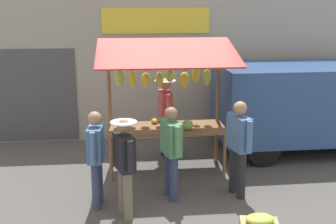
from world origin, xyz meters
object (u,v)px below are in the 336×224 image
Objects in this scene: shopper_with_shopping_bag at (171,147)px; shopper_in_striped_shirt at (239,142)px; shopper_with_ponytail at (96,153)px; parked_van at (313,100)px; vendor_with_sunhat at (165,111)px; market_stall at (166,91)px; shopper_in_grey_tee at (125,161)px.

shopper_with_shopping_bag is 0.96× the size of shopper_in_striped_shirt.
shopper_with_ponytail is 0.35× the size of parked_van.
shopper_in_striped_shirt is (-2.32, -0.16, 0.05)m from shopper_with_ponytail.
shopper_with_shopping_bag is at bearing 73.69° from shopper_in_striped_shirt.
shopper_with_ponytail is at bearing -36.51° from vendor_with_sunhat.
parked_van is (-3.26, -0.86, -0.45)m from market_stall.
market_stall is at bearing 24.82° from shopper_in_striped_shirt.
shopper_in_striped_shirt is (-1.08, 1.25, -0.63)m from market_stall.
vendor_with_sunhat is 1.03× the size of shopper_in_striped_shirt.
vendor_with_sunhat is (-0.05, -0.69, -0.58)m from market_stall.
parked_van is (-3.29, -2.11, 0.23)m from shopper_with_shopping_bag.
shopper_in_striped_shirt is (-1.03, 1.94, -0.05)m from vendor_with_sunhat.
shopper_with_shopping_bag is at bearing -7.76° from vendor_with_sunhat.
market_stall is at bearing 13.74° from parked_van.
shopper_in_striped_shirt reaches higher than shopper_with_ponytail.
vendor_with_sunhat is 2.47m from shopper_with_ponytail.
market_stall is 1.60× the size of shopper_with_ponytail.
shopper_with_shopping_bag is 0.94m from shopper_in_grey_tee.
shopper_in_striped_shirt is at bearing -104.32° from shopper_with_shopping_bag.
shopper_with_ponytail is at bearing 25.76° from parked_van.
vendor_with_sunhat is 3.21m from parked_van.
vendor_with_sunhat is 0.38× the size of parked_van.
shopper_with_ponytail is 1.02× the size of shopper_in_grey_tee.
shopper_with_ponytail is 2.32m from shopper_in_striped_shirt.
market_stall reaches higher than parked_van.
parked_van is at bearing 88.08° from vendor_with_sunhat.
market_stall is 1.42m from shopper_with_shopping_bag.
shopper_with_shopping_bag is 1.02× the size of shopper_in_grey_tee.
vendor_with_sunhat is at bearing 11.83° from shopper_in_striped_shirt.
shopper_with_shopping_bag is at bearing 88.23° from market_stall.
shopper_in_grey_tee is at bearing -126.23° from shopper_with_ponytail.
market_stall is at bearing -15.90° from shopper_with_shopping_bag.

